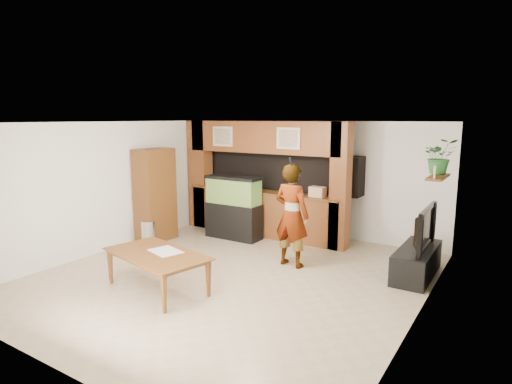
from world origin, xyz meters
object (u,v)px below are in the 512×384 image
Objects in this scene: aquarium at (234,208)px; television at (419,227)px; pantry_cabinet at (155,195)px; person at (292,215)px; dining_table at (156,272)px.

aquarium is 4.01m from television.
aquarium is (1.35, 1.04, -0.32)m from pantry_cabinet.
person is (1.94, -0.92, 0.26)m from aquarium.
person reaches higher than aquarium.
pantry_cabinet is 1.61× the size of television.
person reaches higher than dining_table.
aquarium is at bearing 114.66° from dining_table.
dining_table is at bearing -44.91° from pantry_cabinet.
pantry_cabinet reaches higher than dining_table.
person is at bearing 2.20° from pantry_cabinet.
aquarium is at bearing 37.67° from pantry_cabinet.
pantry_cabinet reaches higher than television.
pantry_cabinet is at bearing 147.14° from dining_table.
pantry_cabinet reaches higher than person.
pantry_cabinet is 2.97m from dining_table.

